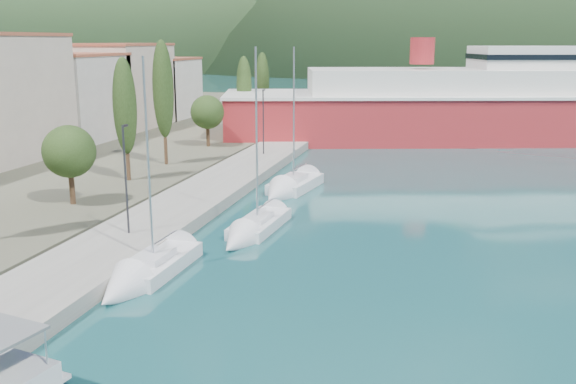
# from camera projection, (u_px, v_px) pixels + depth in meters

# --- Properties ---
(ground) EXTENTS (1400.00, 1400.00, 0.00)m
(ground) POSITION_uv_depth(u_px,v_px,m) (413.00, 96.00, 134.63)
(ground) COLOR #1B5154
(quay) EXTENTS (5.00, 88.00, 0.80)m
(quay) POSITION_uv_depth(u_px,v_px,m) (211.00, 190.00, 48.07)
(quay) COLOR gray
(quay) RESTS_ON ground
(town_buildings) EXTENTS (9.20, 69.20, 11.30)m
(town_buildings) POSITION_uv_depth(u_px,v_px,m) (29.00, 101.00, 62.70)
(town_buildings) COLOR beige
(town_buildings) RESTS_ON land_strip
(tree_row) EXTENTS (3.45, 63.64, 10.99)m
(tree_row) POSITION_uv_depth(u_px,v_px,m) (151.00, 109.00, 52.87)
(tree_row) COLOR #47301E
(tree_row) RESTS_ON land_strip
(lamp_posts) EXTENTS (0.15, 46.86, 6.06)m
(lamp_posts) POSITION_uv_depth(u_px,v_px,m) (145.00, 168.00, 37.36)
(lamp_posts) COLOR #2D2D33
(lamp_posts) RESTS_ON quay
(sailboat_near) EXTENTS (2.66, 8.12, 11.56)m
(sailboat_near) POSITION_uv_depth(u_px,v_px,m) (138.00, 278.00, 30.38)
(sailboat_near) COLOR silver
(sailboat_near) RESTS_ON ground
(sailboat_mid) EXTENTS (2.69, 8.34, 11.82)m
(sailboat_mid) POSITION_uv_depth(u_px,v_px,m) (248.00, 233.00, 37.60)
(sailboat_mid) COLOR silver
(sailboat_mid) RESTS_ON ground
(sailboat_far) EXTENTS (3.73, 8.37, 11.87)m
(sailboat_far) POSITION_uv_depth(u_px,v_px,m) (286.00, 190.00, 48.31)
(sailboat_far) COLOR silver
(sailboat_far) RESTS_ON ground
(ferry) EXTENTS (63.14, 29.04, 12.29)m
(ferry) POSITION_uv_depth(u_px,v_px,m) (495.00, 108.00, 74.23)
(ferry) COLOR #A82428
(ferry) RESTS_ON ground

